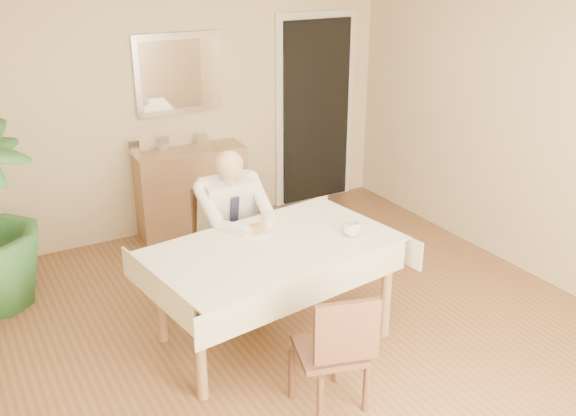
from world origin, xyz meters
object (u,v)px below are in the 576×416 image
chair_far (222,232)px  dining_table (274,256)px  sideboard (192,191)px  coffee_mug (351,229)px  chair_near (336,348)px  seated_man (237,223)px

chair_far → dining_table: bearing=-91.9°
sideboard → coffee_mug: bearing=-78.1°
chair_far → chair_near: bearing=-94.0°
chair_near → seated_man: size_ratio=0.66×
chair_near → sideboard: (0.27, 2.97, -0.03)m
sideboard → chair_far: bearing=-97.0°
dining_table → chair_far: chair_far is taller
coffee_mug → chair_far: bearing=118.8°
seated_man → coffee_mug: 0.92m
chair_far → chair_near: 1.77m
seated_man → coffee_mug: bearing=-52.6°
seated_man → coffee_mug: size_ratio=9.67×
seated_man → dining_table: bearing=-90.0°
sideboard → chair_near: bearing=-92.3°
coffee_mug → sideboard: size_ratio=0.12×
chair_far → coffee_mug: (0.56, -1.02, 0.30)m
dining_table → chair_far: (0.00, 0.88, -0.17)m
dining_table → sideboard: (0.21, 2.08, -0.24)m
dining_table → seated_man: (0.00, 0.59, 0.02)m
chair_near → sideboard: bearing=101.2°
chair_near → coffee_mug: 1.03m
chair_far → chair_near: chair_far is taller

